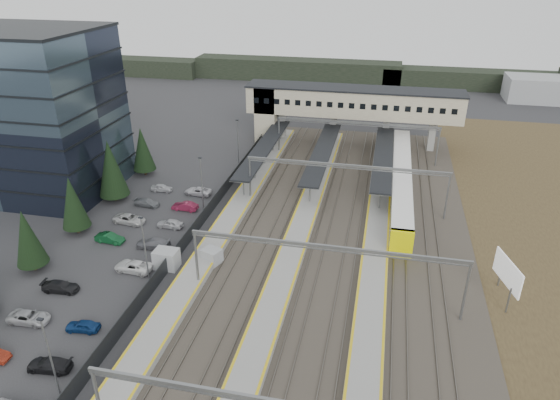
% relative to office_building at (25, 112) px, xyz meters
% --- Properties ---
extents(ground, '(220.00, 220.00, 0.00)m').
position_rel_office_building_xyz_m(ground, '(36.00, -12.00, -12.19)').
color(ground, '#2B2B2D').
rests_on(ground, ground).
extents(office_building, '(24.30, 18.30, 24.30)m').
position_rel_office_building_xyz_m(office_building, '(0.00, 0.00, 0.00)').
color(office_building, '#3C4D5B').
rests_on(office_building, ground).
extents(conifer_row, '(4.42, 49.82, 9.50)m').
position_rel_office_building_xyz_m(conifer_row, '(14.00, -15.86, -7.36)').
color(conifer_row, black).
rests_on(conifer_row, ground).
extents(car_park, '(10.67, 44.68, 1.27)m').
position_rel_office_building_xyz_m(car_park, '(22.80, -18.55, -11.59)').
color(car_park, '#B1B0B6').
rests_on(car_park, ground).
extents(lampposts, '(0.50, 53.25, 8.07)m').
position_rel_office_building_xyz_m(lampposts, '(28.00, -10.75, -7.86)').
color(lampposts, slate).
rests_on(lampposts, ground).
extents(fence, '(0.08, 90.00, 2.00)m').
position_rel_office_building_xyz_m(fence, '(29.50, -7.00, -11.19)').
color(fence, '#26282B').
rests_on(fence, ground).
extents(relay_cabin_near, '(2.81, 2.08, 2.31)m').
position_rel_office_building_xyz_m(relay_cabin_near, '(29.02, -17.23, -11.04)').
color(relay_cabin_near, '#979A9C').
rests_on(relay_cabin_near, ground).
extents(relay_cabin_far, '(2.67, 2.47, 1.97)m').
position_rel_office_building_xyz_m(relay_cabin_far, '(33.99, -15.37, -11.21)').
color(relay_cabin_far, '#979A9C').
rests_on(relay_cabin_far, ground).
extents(rail_corridor, '(34.00, 90.00, 0.92)m').
position_rel_office_building_xyz_m(rail_corridor, '(45.34, -7.00, -11.90)').
color(rail_corridor, '#38352D').
rests_on(rail_corridor, ground).
extents(canopies, '(23.10, 30.00, 3.28)m').
position_rel_office_building_xyz_m(canopies, '(43.00, 15.00, -8.27)').
color(canopies, black).
rests_on(canopies, ground).
extents(footbridge, '(40.40, 6.40, 11.20)m').
position_rel_office_building_xyz_m(footbridge, '(43.70, 30.00, -4.26)').
color(footbridge, tan).
rests_on(footbridge, ground).
extents(gantries, '(28.40, 62.28, 7.17)m').
position_rel_office_building_xyz_m(gantries, '(48.00, -9.00, -6.20)').
color(gantries, slate).
rests_on(gantries, ground).
extents(train, '(2.81, 39.08, 3.54)m').
position_rel_office_building_xyz_m(train, '(56.00, 9.65, -10.18)').
color(train, white).
rests_on(train, ground).
extents(billboard, '(1.70, 5.59, 4.85)m').
position_rel_office_building_xyz_m(billboard, '(66.77, -15.24, -8.95)').
color(billboard, slate).
rests_on(billboard, ground).
extents(treeline_far, '(170.00, 19.00, 7.00)m').
position_rel_office_building_xyz_m(treeline_far, '(59.81, 80.28, -9.24)').
color(treeline_far, black).
rests_on(treeline_far, ground).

